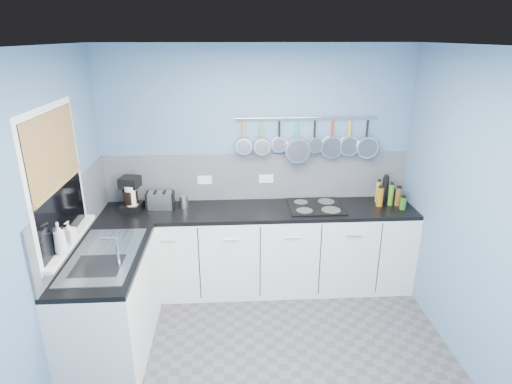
{
  "coord_description": "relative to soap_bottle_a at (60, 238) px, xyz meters",
  "views": [
    {
      "loc": [
        -0.26,
        -2.81,
        2.57
      ],
      "look_at": [
        -0.05,
        0.75,
        1.25
      ],
      "focal_mm": 29.9,
      "sensor_mm": 36.0,
      "label": 1
    }
  ],
  "objects": [
    {
      "name": "pan_1",
      "position": [
        1.58,
        1.36,
        0.43
      ],
      "size": [
        0.17,
        0.12,
        0.36
      ],
      "primitive_type": null,
      "color": "silver",
      "rests_on": "pot_rail"
    },
    {
      "name": "wall_back",
      "position": [
        1.53,
        1.43,
        0.08
      ],
      "size": [
        3.2,
        0.02,
        2.5
      ],
      "primitive_type": "cube",
      "color": "#4F749A",
      "rests_on": "ground"
    },
    {
      "name": "condiment_3",
      "position": [
        2.98,
        1.14,
        -0.18
      ],
      "size": [
        0.06,
        0.06,
        0.19
      ],
      "primitive_type": "cylinder",
      "color": "brown",
      "rests_on": "worktop_back"
    },
    {
      "name": "soap_bottle_b",
      "position": [
        0.0,
        0.18,
        -0.03
      ],
      "size": [
        0.09,
        0.09,
        0.17
      ],
      "primitive_type": "imported",
      "rotation": [
        0.0,
        0.0,
        -0.23
      ],
      "color": "white",
      "rests_on": "window_sill"
    },
    {
      "name": "coffee_maker",
      "position": [
        0.25,
        1.18,
        -0.1
      ],
      "size": [
        0.23,
        0.24,
        0.34
      ],
      "primitive_type": null,
      "rotation": [
        0.0,
        0.0,
        -0.2
      ],
      "color": "black",
      "rests_on": "worktop_back"
    },
    {
      "name": "pan_0",
      "position": [
        1.4,
        1.36,
        0.43
      ],
      "size": [
        0.17,
        0.09,
        0.36
      ],
      "primitive_type": null,
      "color": "silver",
      "rests_on": "pot_rail"
    },
    {
      "name": "bamboo_blind",
      "position": [
        -0.03,
        0.22,
        0.61
      ],
      "size": [
        0.01,
        0.9,
        0.55
      ],
      "primitive_type": "cube",
      "color": "#A06D3C",
      "rests_on": "wall_left"
    },
    {
      "name": "socket_right",
      "position": [
        1.63,
        1.4,
        -0.04
      ],
      "size": [
        0.15,
        0.01,
        0.09
      ],
      "primitive_type": "cube",
      "color": "white",
      "rests_on": "backsplash_back"
    },
    {
      "name": "pan_5",
      "position": [
        2.3,
        1.36,
        0.4
      ],
      "size": [
        0.23,
        0.06,
        0.42
      ],
      "primitive_type": null,
      "color": "silver",
      "rests_on": "pot_rail"
    },
    {
      "name": "cabinet_run_back",
      "position": [
        1.53,
        1.12,
        -0.74
      ],
      "size": [
        3.2,
        0.6,
        0.86
      ],
      "primitive_type": "cube",
      "color": "silver",
      "rests_on": "ground"
    },
    {
      "name": "toaster",
      "position": [
        0.53,
        1.21,
        -0.19
      ],
      "size": [
        0.27,
        0.17,
        0.17
      ],
      "primitive_type": "cube",
      "rotation": [
        0.0,
        0.0,
        -0.09
      ],
      "color": "silver",
      "rests_on": "worktop_back"
    },
    {
      "name": "pan_6",
      "position": [
        2.48,
        1.36,
        0.41
      ],
      "size": [
        0.21,
        0.07,
        0.4
      ],
      "primitive_type": null,
      "color": "silver",
      "rests_on": "pot_rail"
    },
    {
      "name": "window_glass",
      "position": [
        -0.04,
        0.22,
        0.38
      ],
      "size": [
        0.01,
        0.9,
        1.0
      ],
      "primitive_type": "cube",
      "color": "black",
      "rests_on": "wall_left"
    },
    {
      "name": "condiment_6",
      "position": [
        2.99,
        1.03,
        -0.21
      ],
      "size": [
        0.06,
        0.06,
        0.13
      ],
      "primitive_type": "cylinder",
      "color": "#265919",
      "rests_on": "worktop_back"
    },
    {
      "name": "condiment_2",
      "position": [
        2.81,
        1.25,
        -0.16
      ],
      "size": [
        0.05,
        0.05,
        0.23
      ],
      "primitive_type": "cylinder",
      "color": "olive",
      "rests_on": "worktop_back"
    },
    {
      "name": "window_sill",
      "position": [
        -0.02,
        0.22,
        -0.13
      ],
      "size": [
        0.1,
        0.98,
        0.03
      ],
      "primitive_type": "cube",
      "color": "white",
      "rests_on": "wall_left"
    },
    {
      "name": "floor",
      "position": [
        1.53,
        -0.08,
        -1.18
      ],
      "size": [
        3.2,
        3.0,
        0.02
      ],
      "primitive_type": "cube",
      "color": "#47474C",
      "rests_on": "ground"
    },
    {
      "name": "canister",
      "position": [
        0.77,
        1.21,
        -0.21
      ],
      "size": [
        0.1,
        0.1,
        0.13
      ],
      "primitive_type": "cylinder",
      "rotation": [
        0.0,
        0.0,
        0.15
      ],
      "color": "silver",
      "rests_on": "worktop_back"
    },
    {
      "name": "pan_3",
      "position": [
        1.94,
        1.36,
        0.39
      ],
      "size": [
        0.25,
        0.13,
        0.44
      ],
      "primitive_type": null,
      "color": "silver",
      "rests_on": "pot_rail"
    },
    {
      "name": "pan_4",
      "position": [
        2.12,
        1.36,
        0.44
      ],
      "size": [
        0.16,
        0.1,
        0.35
      ],
      "primitive_type": null,
      "color": "silver",
      "rests_on": "pot_rail"
    },
    {
      "name": "mixer_tap",
      "position": [
        0.39,
        0.04,
        -0.14
      ],
      "size": [
        0.12,
        0.08,
        0.26
      ],
      "primitive_type": null,
      "color": "silver",
      "rests_on": "worktop_left"
    },
    {
      "name": "condiment_1",
      "position": [
        2.87,
        1.23,
        -0.13
      ],
      "size": [
        0.06,
        0.06,
        0.28
      ],
      "primitive_type": "cylinder",
      "color": "black",
      "rests_on": "worktop_back"
    },
    {
      "name": "hob",
      "position": [
        2.12,
        1.14,
        -0.26
      ],
      "size": [
        0.56,
        0.49,
        0.01
      ],
      "primitive_type": "cube",
      "color": "black",
      "rests_on": "worktop_back"
    },
    {
      "name": "worktop_left",
      "position": [
        0.23,
        0.22,
        -0.29
      ],
      "size": [
        0.6,
        1.2,
        0.04
      ],
      "primitive_type": "cube",
      "color": "black",
      "rests_on": "cabinet_run_left"
    },
    {
      "name": "wall_right",
      "position": [
        3.14,
        -0.08,
        0.08
      ],
      "size": [
        0.02,
        3.0,
        2.5
      ],
      "primitive_type": "cube",
      "color": "#4F749A",
      "rests_on": "ground"
    },
    {
      "name": "condiment_0",
      "position": [
        2.96,
        1.24,
        -0.2
      ],
      "size": [
        0.06,
        0.06,
        0.13
      ],
      "primitive_type": "cylinder",
      "color": "black",
      "rests_on": "worktop_back"
    },
    {
      "name": "window_frame",
      "position": [
        -0.05,
        0.22,
        0.38
      ],
      "size": [
        0.01,
        1.0,
        1.1
      ],
      "primitive_type": "cube",
      "color": "white",
      "rests_on": "wall_left"
    },
    {
      "name": "wall_left",
      "position": [
        -0.08,
        -0.08,
        0.08
      ],
      "size": [
        0.02,
        3.0,
        2.5
      ],
      "primitive_type": "cube",
      "color": "#4F749A",
      "rests_on": "ground"
    },
    {
      "name": "backsplash_left",
      "position": [
        -0.06,
        0.52,
        -0.02
      ],
      "size": [
        0.02,
        1.8,
        0.5
      ],
      "primitive_type": "cube",
      "color": "gray",
      "rests_on": "wall_left"
    },
    {
      "name": "pan_2",
      "position": [
        1.76,
        1.36,
        0.44
      ],
      "size": [
        0.16,
        0.05,
        0.35
      ],
      "primitive_type": null,
      "color": "silver",
      "rests_on": "pot_rail"
    },
    {
      "name": "cabinet_run_left",
      "position": [
        0.23,
        0.22,
        -0.74
      ],
      "size": [
        0.6,
        1.2,
        0.86
      ],
      "primitive_type": "cube",
      "color": "silver",
      "rests_on": "ground"
    },
    {
      "name": "soap_bottle_a",
      "position": [
        0.0,
        0.0,
        0.0
      ],
      "size": [
        0.12,
        0.12,
        0.24
      ],
      "primitive_type": "imported",
      "rotation": [
        0.0,
        0.0,
        0.37
      ],
      "color": "white",
      "rests_on": "window_sill"
    },
    {
      "name": "sink_unit",
      "position": [
        0.23,
        0.22,
        -0.27
      ],
      "size": [
        0.5,
        0.95,
        0.01
      ],
      "primitive_type": "cube",
      "color": "silver",
      "rests_on": "worktop_left"
    },
    {
      "name": "backsplash_back",
      "position": [
        1.53,
        1.41,
        -0.02
      ],
      "size": [
        3.2,
        0.02,
        0.5
      ],
      "primitive_type": "cube",
      "color": "gray",
      "rests_on": "wall_back"
    },
    {
      "name": "condiment_4",
      "position": [
        2.91,
        1.15,
        -0.16
      ],
      "size": [
        0.06,
        0.06,
        0.22
      ],
      "primitive_type": "cylinder",
      "color": "#3F721E",
      "rests_on": "worktop_back"
    },
    {
      "name": "condiment_5",
      "position": [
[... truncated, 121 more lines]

